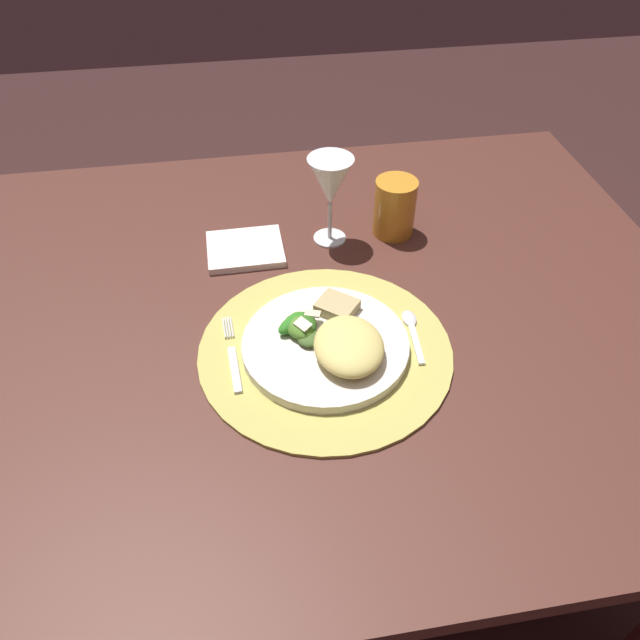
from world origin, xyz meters
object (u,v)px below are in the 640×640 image
dining_table (297,356)px  fork (233,357)px  amber_tumbler (395,207)px  dinner_plate (325,345)px  napkin (245,249)px  spoon (412,328)px  wine_glass (330,184)px

dining_table → fork: bearing=-136.0°
amber_tumbler → fork: bearing=-138.0°
dinner_plate → napkin: 0.29m
dinner_plate → fork: size_ratio=1.60×
spoon → wine_glass: 0.30m
spoon → dinner_plate: bearing=-171.6°
spoon → wine_glass: (-0.09, 0.27, 0.11)m
dinner_plate → fork: (-0.14, 0.00, -0.01)m
napkin → wine_glass: wine_glass is taller
fork → dinner_plate: bearing=-1.3°
amber_tumbler → dinner_plate: bearing=-121.7°
dinner_plate → amber_tumbler: bearing=58.3°
dinner_plate → spoon: bearing=8.4°
napkin → amber_tumbler: size_ratio=1.26×
spoon → napkin: same height
dinner_plate → dining_table: bearing=106.1°
dining_table → wine_glass: bearing=63.6°
fork → napkin: (0.04, 0.27, -0.00)m
wine_glass → spoon: bearing=-72.3°
dinner_plate → fork: dinner_plate is taller
dinner_plate → wine_glass: (0.06, 0.29, 0.10)m
napkin → fork: bearing=-98.1°
fork → napkin: size_ratio=1.16×
dining_table → spoon: spoon is taller
wine_glass → amber_tumbler: (0.12, 0.00, -0.06)m
fork → amber_tumbler: (0.32, 0.29, 0.05)m
wine_glass → fork: bearing=-124.9°
dinner_plate → napkin: (-0.10, 0.27, -0.01)m
dining_table → dinner_plate: bearing=-73.9°
spoon → napkin: size_ratio=0.87×
napkin → wine_glass: bearing=5.4°
spoon → dining_table: bearing=153.2°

